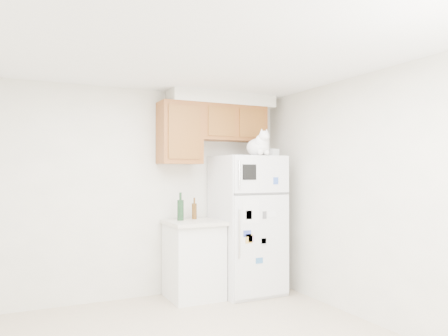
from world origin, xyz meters
TOP-DOWN VIEW (x-y plane):
  - room_shell at (0.12, 0.24)m, footprint 3.84×4.04m
  - refrigerator at (1.32, 1.61)m, footprint 0.76×0.78m
  - base_counter at (0.63, 1.68)m, footprint 0.64×0.64m
  - cat at (1.34, 1.35)m, footprint 0.31×0.45m
  - storage_box_back at (1.54, 1.74)m, footprint 0.22×0.19m
  - storage_box_front at (1.60, 1.46)m, footprint 0.18×0.16m
  - bottle_green at (0.49, 1.77)m, footprint 0.08×0.08m
  - bottle_amber at (0.70, 1.84)m, footprint 0.06×0.06m

SIDE VIEW (x-z plane):
  - base_counter at x=0.63m, z-range 0.00..0.92m
  - refrigerator at x=1.32m, z-range 0.00..1.70m
  - bottle_amber at x=0.70m, z-range 0.92..1.19m
  - bottle_green at x=0.49m, z-range 0.92..1.26m
  - room_shell at x=0.12m, z-range 0.41..2.93m
  - storage_box_front at x=1.60m, z-range 1.70..1.79m
  - storage_box_back at x=1.54m, z-range 1.70..1.80m
  - cat at x=1.34m, z-range 1.66..1.98m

